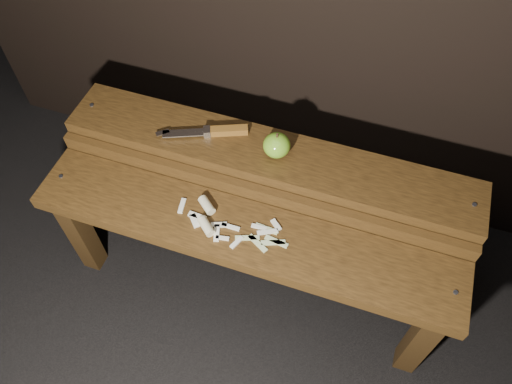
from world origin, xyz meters
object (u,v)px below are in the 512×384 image
(bench_rear_tier, at_px, (268,171))
(apple, at_px, (277,145))
(knife, at_px, (217,131))
(bench_front_tier, at_px, (242,246))

(bench_rear_tier, xyz_separation_m, apple, (0.02, 0.00, 0.12))
(bench_rear_tier, bearing_deg, apple, 10.97)
(bench_rear_tier, height_order, knife, knife)
(apple, bearing_deg, knife, 175.16)
(apple, bearing_deg, bench_rear_tier, -169.03)
(bench_front_tier, bearing_deg, bench_rear_tier, 90.00)
(bench_front_tier, bearing_deg, knife, 122.92)
(bench_front_tier, distance_m, bench_rear_tier, 0.23)
(bench_rear_tier, xyz_separation_m, knife, (-0.16, 0.02, 0.10))
(knife, bearing_deg, bench_front_tier, -57.08)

